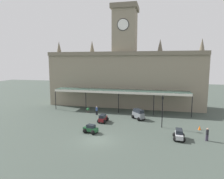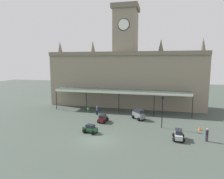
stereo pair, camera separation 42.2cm
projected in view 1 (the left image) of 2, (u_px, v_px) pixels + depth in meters
ground_plane at (97, 140)px, 25.47m from camera, size 140.00×140.00×0.00m
station_building at (125, 75)px, 44.37m from camera, size 33.30×6.55×21.61m
entrance_canopy at (120, 91)px, 39.46m from camera, size 26.75×3.26×4.31m
car_grey_van at (138, 115)px, 34.51m from camera, size 2.48×2.54×1.77m
car_maroon_estate at (103, 119)px, 33.00m from camera, size 1.61×2.29×1.27m
car_green_sedan at (91, 129)px, 28.01m from camera, size 2.21×1.84×1.19m
car_silver_estate at (179, 135)px, 25.66m from camera, size 1.59×2.28×1.27m
pedestrian_crossing_forecourt at (97, 110)px, 37.26m from camera, size 0.39×0.34×1.67m
pedestrian_beside_cars at (207, 134)px, 25.14m from camera, size 0.37×0.34×1.67m
victorian_lamppost at (162, 108)px, 29.92m from camera, size 0.30×0.30×4.92m
traffic_cone at (200, 128)px, 29.25m from camera, size 0.40×0.40×0.62m
planter_forecourt_centre at (88, 110)px, 39.15m from camera, size 0.60×0.60×0.96m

